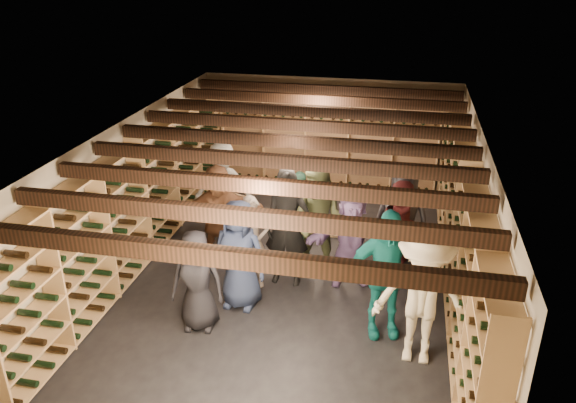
% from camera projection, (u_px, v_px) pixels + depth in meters
% --- Properties ---
extents(ground, '(8.00, 8.00, 0.00)m').
position_uv_depth(ground, '(292.00, 273.00, 9.23)').
color(ground, black).
rests_on(ground, ground).
extents(walls, '(5.52, 8.02, 2.40)m').
position_uv_depth(walls, '(292.00, 207.00, 8.74)').
color(walls, '#B3A78B').
rests_on(walls, ground).
extents(ceiling, '(5.50, 8.00, 0.01)m').
position_uv_depth(ceiling, '(292.00, 132.00, 8.26)').
color(ceiling, '#BEB2A2').
rests_on(ceiling, walls).
extents(ceiling_joists, '(5.40, 7.12, 0.18)m').
position_uv_depth(ceiling_joists, '(292.00, 142.00, 8.31)').
color(ceiling_joists, black).
rests_on(ceiling_joists, ground).
extents(wine_rack_left, '(0.32, 7.50, 2.15)m').
position_uv_depth(wine_rack_left, '(140.00, 200.00, 9.28)').
color(wine_rack_left, tan).
rests_on(wine_rack_left, ground).
extents(wine_rack_right, '(0.32, 7.50, 2.15)m').
position_uv_depth(wine_rack_right, '(462.00, 229.00, 8.31)').
color(wine_rack_right, tan).
rests_on(wine_rack_right, ground).
extents(wine_rack_back, '(4.70, 0.30, 2.15)m').
position_uv_depth(wine_rack_back, '(327.00, 140.00, 12.22)').
color(wine_rack_back, tan).
rests_on(wine_rack_back, ground).
extents(crate_stack_left, '(0.59, 0.49, 0.68)m').
position_uv_depth(crate_stack_left, '(233.00, 214.00, 10.52)').
color(crate_stack_left, tan).
rests_on(crate_stack_left, ground).
extents(crate_stack_right, '(0.56, 0.44, 0.51)m').
position_uv_depth(crate_stack_right, '(314.00, 205.00, 11.07)').
color(crate_stack_right, tan).
rests_on(crate_stack_right, ground).
extents(crate_loose, '(0.53, 0.37, 0.17)m').
position_uv_depth(crate_loose, '(338.00, 230.00, 10.48)').
color(crate_loose, tan).
rests_on(crate_loose, ground).
extents(person_0, '(0.77, 0.55, 1.48)m').
position_uv_depth(person_0, '(197.00, 281.00, 7.63)').
color(person_0, black).
rests_on(person_0, ground).
extents(person_1, '(0.71, 0.47, 1.91)m').
position_uv_depth(person_1, '(287.00, 228.00, 8.61)').
color(person_1, black).
rests_on(person_1, ground).
extents(person_2, '(1.01, 0.83, 1.90)m').
position_uv_depth(person_2, '(319.00, 222.00, 8.81)').
color(person_2, '#4E5533').
rests_on(person_2, ground).
extents(person_3, '(1.24, 0.76, 1.85)m').
position_uv_depth(person_3, '(422.00, 298.00, 6.92)').
color(person_3, beige).
rests_on(person_3, ground).
extents(person_4, '(1.17, 0.71, 1.86)m').
position_uv_depth(person_4, '(385.00, 274.00, 7.43)').
color(person_4, '#116E6A').
rests_on(person_4, ground).
extents(person_5, '(1.59, 1.06, 1.64)m').
position_uv_depth(person_5, '(219.00, 211.00, 9.48)').
color(person_5, brown).
rests_on(person_5, ground).
extents(person_6, '(0.86, 0.60, 1.68)m').
position_uv_depth(person_6, '(239.00, 255.00, 8.09)').
color(person_6, '#222D4C').
rests_on(person_6, ground).
extents(person_7, '(0.63, 0.49, 1.51)m').
position_uv_depth(person_7, '(252.00, 243.00, 8.60)').
color(person_7, gray).
rests_on(person_7, ground).
extents(person_8, '(1.04, 0.95, 1.74)m').
position_uv_depth(person_8, '(402.00, 235.00, 8.58)').
color(person_8, '#4E1819').
rests_on(person_8, ground).
extents(person_9, '(1.19, 0.79, 1.71)m').
position_uv_depth(person_9, '(223.00, 187.00, 10.34)').
color(person_9, '#A19E92').
rests_on(person_9, ground).
extents(person_10, '(0.96, 0.63, 1.52)m').
position_uv_depth(person_10, '(299.00, 213.00, 9.57)').
color(person_10, '#244C3B').
rests_on(person_10, ground).
extents(person_11, '(1.52, 0.84, 1.57)m').
position_uv_depth(person_11, '(351.00, 239.00, 8.64)').
color(person_11, slate).
rests_on(person_11, ground).
extents(person_12, '(1.03, 0.82, 1.84)m').
position_uv_depth(person_12, '(402.00, 217.00, 9.05)').
color(person_12, '#36353B').
rests_on(person_12, ground).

